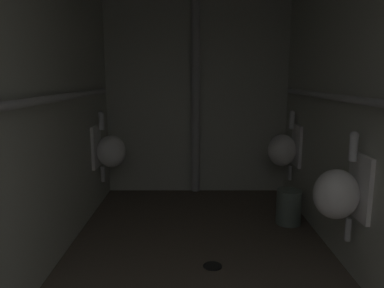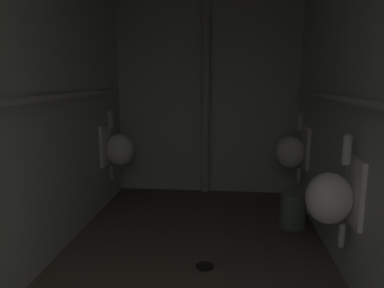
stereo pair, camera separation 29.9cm
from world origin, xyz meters
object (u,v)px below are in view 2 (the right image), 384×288
(standpipe_back_wall, at_px, (205,95))
(floor_drain, at_px, (205,266))
(urinal_right_mid, at_px, (332,197))
(urinal_right_far, at_px, (292,151))
(urinal_left_mid, at_px, (118,149))
(waste_bin, at_px, (293,210))

(standpipe_back_wall, xyz_separation_m, floor_drain, (0.11, -1.75, -1.18))
(urinal_right_mid, xyz_separation_m, urinal_right_far, (0.00, 1.47, 0.00))
(urinal_left_mid, bearing_deg, urinal_right_far, 1.96)
(urinal_left_mid, bearing_deg, waste_bin, -13.55)
(urinal_right_far, height_order, waste_bin, urinal_right_far)
(urinal_right_far, relative_size, standpipe_back_wall, 0.33)
(urinal_right_far, bearing_deg, standpipe_back_wall, 154.72)
(urinal_right_mid, distance_m, waste_bin, 1.08)
(standpipe_back_wall, bearing_deg, waste_bin, -46.82)
(waste_bin, bearing_deg, floor_drain, -133.85)
(urinal_right_mid, xyz_separation_m, floor_drain, (-0.83, 0.17, -0.63))
(urinal_left_mid, distance_m, waste_bin, 1.91)
(floor_drain, bearing_deg, urinal_right_far, 57.46)
(urinal_right_mid, bearing_deg, floor_drain, 168.47)
(urinal_right_far, height_order, floor_drain, urinal_right_far)
(urinal_left_mid, xyz_separation_m, urinal_right_mid, (1.86, -1.41, 0.00))
(urinal_left_mid, bearing_deg, floor_drain, -50.39)
(standpipe_back_wall, bearing_deg, urinal_right_mid, -63.83)
(floor_drain, bearing_deg, urinal_right_mid, -11.53)
(urinal_left_mid, relative_size, standpipe_back_wall, 0.33)
(waste_bin, bearing_deg, urinal_right_mid, -86.62)
(urinal_right_mid, bearing_deg, waste_bin, 93.38)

